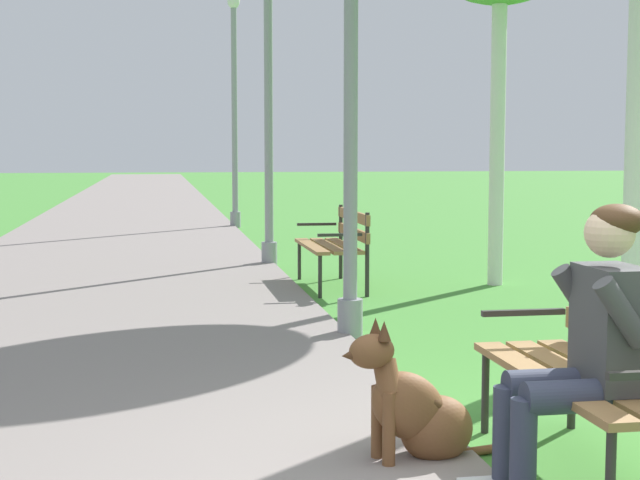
{
  "coord_description": "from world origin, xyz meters",
  "views": [
    {
      "loc": [
        -1.62,
        -3.34,
        1.47
      ],
      "look_at": [
        -0.59,
        2.59,
        0.9
      ],
      "focal_mm": 53.28,
      "sensor_mm": 36.0,
      "label": 1
    }
  ],
  "objects_px": {
    "lamp_post_far": "(234,107)",
    "dog_brown": "(417,411)",
    "person_seated_on_near_bench": "(587,340)",
    "park_bench_mid": "(337,240)",
    "park_bench_near": "(602,363)",
    "lamp_post_mid": "(268,82)",
    "lamp_post_near": "(351,68)"
  },
  "relations": [
    {
      "from": "dog_brown",
      "to": "lamp_post_mid",
      "type": "bearing_deg",
      "value": 88.28
    },
    {
      "from": "park_bench_mid",
      "to": "lamp_post_mid",
      "type": "xyz_separation_m",
      "value": [
        -0.48,
        2.07,
        1.81
      ]
    },
    {
      "from": "park_bench_near",
      "to": "lamp_post_near",
      "type": "distance_m",
      "value": 3.72
    },
    {
      "from": "park_bench_near",
      "to": "lamp_post_far",
      "type": "height_order",
      "value": "lamp_post_far"
    },
    {
      "from": "lamp_post_near",
      "to": "lamp_post_far",
      "type": "relative_size",
      "value": 0.92
    },
    {
      "from": "person_seated_on_near_bench",
      "to": "dog_brown",
      "type": "xyz_separation_m",
      "value": [
        -0.58,
        0.53,
        -0.42
      ]
    },
    {
      "from": "lamp_post_far",
      "to": "park_bench_mid",
      "type": "bearing_deg",
      "value": -87.1
    },
    {
      "from": "park_bench_mid",
      "to": "lamp_post_near",
      "type": "xyz_separation_m",
      "value": [
        -0.4,
        -2.66,
        1.59
      ]
    },
    {
      "from": "lamp_post_mid",
      "to": "lamp_post_far",
      "type": "height_order",
      "value": "lamp_post_mid"
    },
    {
      "from": "person_seated_on_near_bench",
      "to": "lamp_post_near",
      "type": "bearing_deg",
      "value": 94.23
    },
    {
      "from": "park_bench_near",
      "to": "lamp_post_near",
      "type": "xyz_separation_m",
      "value": [
        -0.47,
        3.33,
        1.59
      ]
    },
    {
      "from": "park_bench_mid",
      "to": "person_seated_on_near_bench",
      "type": "relative_size",
      "value": 1.2
    },
    {
      "from": "lamp_post_near",
      "to": "lamp_post_mid",
      "type": "bearing_deg",
      "value": 90.96
    },
    {
      "from": "person_seated_on_near_bench",
      "to": "park_bench_mid",
      "type": "bearing_deg",
      "value": 88.78
    },
    {
      "from": "park_bench_near",
      "to": "lamp_post_far",
      "type": "xyz_separation_m",
      "value": [
        -0.48,
        14.08,
        1.77
      ]
    },
    {
      "from": "lamp_post_mid",
      "to": "dog_brown",
      "type": "bearing_deg",
      "value": -91.72
    },
    {
      "from": "park_bench_near",
      "to": "lamp_post_mid",
      "type": "relative_size",
      "value": 0.33
    },
    {
      "from": "park_bench_mid",
      "to": "person_seated_on_near_bench",
      "type": "xyz_separation_m",
      "value": [
        -0.13,
        -6.26,
        0.17
      ]
    },
    {
      "from": "park_bench_near",
      "to": "lamp_post_mid",
      "type": "distance_m",
      "value": 8.28
    },
    {
      "from": "park_bench_near",
      "to": "park_bench_mid",
      "type": "xyz_separation_m",
      "value": [
        -0.07,
        5.99,
        0.0
      ]
    },
    {
      "from": "lamp_post_far",
      "to": "dog_brown",
      "type": "bearing_deg",
      "value": -91.25
    },
    {
      "from": "person_seated_on_near_bench",
      "to": "dog_brown",
      "type": "height_order",
      "value": "person_seated_on_near_bench"
    },
    {
      "from": "park_bench_mid",
      "to": "lamp_post_far",
      "type": "distance_m",
      "value": 8.3
    },
    {
      "from": "dog_brown",
      "to": "lamp_post_far",
      "type": "relative_size",
      "value": 0.19
    },
    {
      "from": "lamp_post_near",
      "to": "lamp_post_far",
      "type": "distance_m",
      "value": 10.76
    },
    {
      "from": "lamp_post_near",
      "to": "lamp_post_mid",
      "type": "distance_m",
      "value": 4.74
    },
    {
      "from": "park_bench_near",
      "to": "dog_brown",
      "type": "height_order",
      "value": "park_bench_near"
    },
    {
      "from": "park_bench_mid",
      "to": "person_seated_on_near_bench",
      "type": "distance_m",
      "value": 6.26
    },
    {
      "from": "lamp_post_far",
      "to": "park_bench_near",
      "type": "bearing_deg",
      "value": -88.03
    },
    {
      "from": "park_bench_near",
      "to": "park_bench_mid",
      "type": "distance_m",
      "value": 5.99
    },
    {
      "from": "dog_brown",
      "to": "lamp_post_near",
      "type": "relative_size",
      "value": 0.2
    },
    {
      "from": "lamp_post_mid",
      "to": "lamp_post_far",
      "type": "bearing_deg",
      "value": 89.35
    }
  ]
}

